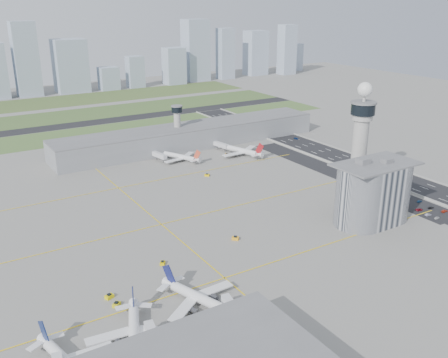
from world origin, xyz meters
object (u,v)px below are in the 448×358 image
jet_bridge_far_1 (215,145)px  car_lot_3 (404,204)px  control_tower (361,136)px  jet_bridge_near_1 (159,354)px  jet_bridge_near_2 (240,322)px  tug_5 (227,154)px  tug_2 (163,263)px  car_lot_10 (407,197)px  car_lot_11 (394,193)px  car_lot_4 (392,200)px  airplane_near_c (202,294)px  car_hw_1 (366,167)px  jet_bridge_far_0 (154,155)px  tug_3 (235,238)px  car_lot_8 (431,207)px  tug_4 (207,175)px  car_lot_7 (444,211)px  tug_0 (116,304)px  car_lot_9 (419,201)px  tug_1 (109,296)px  car_hw_4 (242,125)px  airplane_near_b (134,329)px  car_hw_2 (296,138)px  secondary_tower (177,123)px  airplane_far_a (179,154)px  admin_building (373,193)px  car_lot_0 (437,218)px  airplane_far_b (240,147)px  car_lot_1 (428,215)px  car_lot_2 (419,210)px  car_lot_5 (383,195)px

jet_bridge_far_1 → car_lot_3: size_ratio=3.66×
control_tower → jet_bridge_near_1: 172.69m
jet_bridge_near_2 → tug_5: bearing=-20.8°
tug_2 → car_lot_10: size_ratio=0.63×
jet_bridge_near_1 → car_lot_3: size_ratio=3.66×
tug_2 → car_lot_11: size_ratio=0.62×
car_lot_4 → car_lot_11: (9.21, 6.74, 0.02)m
airplane_near_c → car_hw_1: airplane_near_c is taller
jet_bridge_far_0 → jet_bridge_far_1: 50.00m
tug_3 → car_lot_8: size_ratio=0.92×
tug_4 → car_lot_7: tug_4 is taller
tug_0 → car_lot_8: (175.81, -2.25, -0.30)m
car_lot_9 → car_lot_11: bearing=3.0°
car_lot_10 → car_hw_1: size_ratio=1.31×
tug_0 → tug_1: tug_1 is taller
car_hw_1 → jet_bridge_far_1: bearing=118.1°
car_hw_1 → car_hw_4: size_ratio=1.03×
airplane_near_b → airplane_near_c: (28.96, 6.28, 0.09)m
jet_bridge_far_1 → car_hw_1: bearing=23.9°
car_lot_7 → car_hw_2: 157.51m
secondary_tower → car_hw_2: size_ratio=7.59×
airplane_far_a → jet_bridge_far_1: size_ratio=2.51×
airplane_near_c → jet_bridge_far_1: 205.81m
tug_0 → tug_4: size_ratio=1.03×
airplane_near_b → car_hw_4: bearing=161.2°
tug_3 → car_hw_2: bearing=-4.2°
admin_building → car_lot_0: admin_building is taller
airplane_near_c → airplane_far_b: airplane_far_b is taller
airplane_far_a → tug_2: bearing=125.6°
car_hw_1 → control_tower: bearing=-149.1°
tug_1 → car_hw_1: size_ratio=0.93×
tug_5 → airplane_near_b: bearing=74.0°
car_lot_8 → tug_0: bearing=97.7°
jet_bridge_far_0 → jet_bridge_near_1: bearing=-33.8°
car_lot_0 → car_lot_1: (-0.42, 4.94, 0.02)m
tug_5 → car_lot_1: bearing=126.9°
tug_2 → control_tower: bearing=-136.6°
tug_1 → tug_2: bearing=94.9°
car_lot_2 → car_hw_4: 207.50m
jet_bridge_near_1 → car_lot_5: (166.58, 58.49, -2.21)m
tug_2 → car_lot_0: tug_2 is taller
car_lot_9 → control_tower: bearing=35.2°
airplane_near_c → car_lot_0: size_ratio=11.45×
car_lot_0 → car_hw_1: size_ratio=1.00×
tug_2 → tug_5: 159.46m
airplane_near_c → car_lot_9: 153.12m
jet_bridge_far_1 → car_hw_2: 70.09m
jet_bridge_near_1 → car_hw_4: size_ratio=4.34×
car_lot_11 → car_hw_4: 183.35m
tug_0 → car_hw_4: bearing=96.1°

